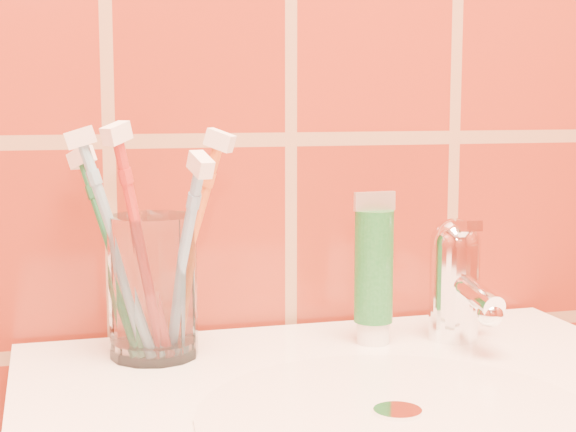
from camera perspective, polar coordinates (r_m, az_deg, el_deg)
name	(u,v)px	position (r m, az deg, el deg)	size (l,w,h in m)	color
glass_tumbler	(153,287)	(0.81, -8.70, -4.53)	(0.08, 0.08, 0.13)	white
toothpaste_tube	(374,273)	(0.84, 5.56, -3.69)	(0.04, 0.04, 0.15)	white
faucet	(457,276)	(0.87, 10.84, -3.81)	(0.05, 0.11, 0.12)	white
toothbrush_0	(141,248)	(0.77, -9.48, -2.02)	(0.06, 0.06, 0.22)	#A92924
toothbrush_1	(114,254)	(0.82, -11.21, -2.41)	(0.07, 0.08, 0.19)	#207A4A
toothbrush_2	(182,261)	(0.77, -6.87, -2.93)	(0.05, 0.09, 0.19)	#6C9AC1
toothbrush_3	(189,246)	(0.79, -6.41, -1.97)	(0.07, 0.06, 0.21)	#D06424
toothbrush_4	(118,247)	(0.79, -10.94, -2.01)	(0.08, 0.03, 0.21)	#77B4D4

